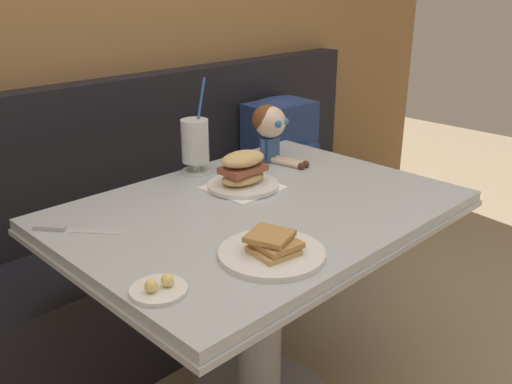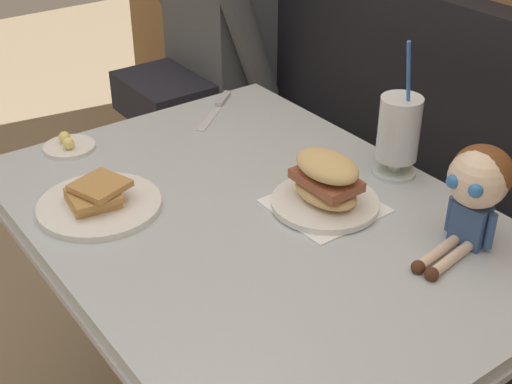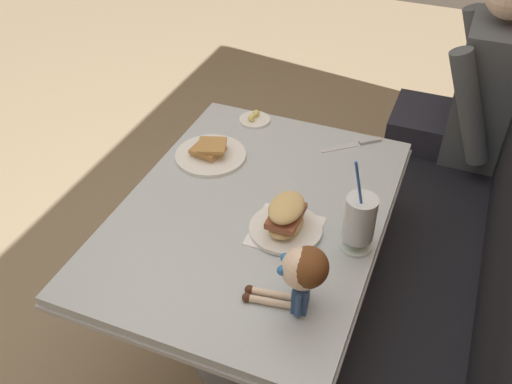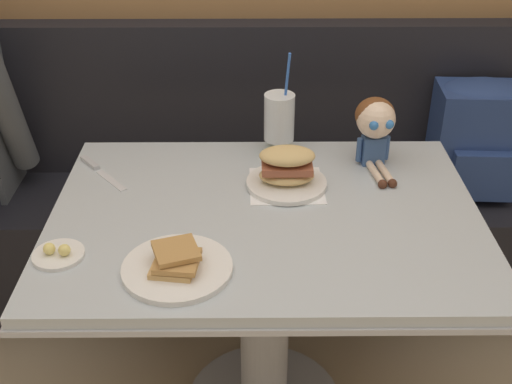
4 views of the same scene
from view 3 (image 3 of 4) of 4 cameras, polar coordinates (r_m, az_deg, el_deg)
The scene contains 10 objects.
ground_plane at distance 2.38m, azimuth -4.41°, elevation -14.25°, with size 8.00×8.00×0.00m, color #998466.
booth_bench at distance 2.01m, azimuth 17.16°, elevation -15.00°, with size 2.60×0.48×1.00m.
diner_table at distance 1.91m, azimuth -0.30°, elevation -6.15°, with size 1.11×0.81×0.74m.
toast_plate at distance 2.00m, azimuth -4.63°, elevation 3.89°, with size 0.25×0.25×0.06m.
milkshake_glass at distance 1.61m, azimuth 10.36°, elevation -2.93°, with size 0.10×0.10×0.31m.
sandwich_plate at distance 1.67m, azimuth 3.03°, elevation -2.80°, with size 0.22×0.22×0.12m.
butter_saucer at distance 2.19m, azimuth -0.14°, elevation 7.37°, with size 0.12×0.12×0.04m.
butter_knife at distance 2.10m, azimuth 10.59°, elevation 4.88°, with size 0.16×0.19×0.01m.
seated_doll at distance 1.41m, azimuth 4.71°, elevation -7.99°, with size 0.13×0.23×0.20m.
diner_patron at distance 2.59m, azimuth 21.27°, elevation 9.75°, with size 0.55×0.48×0.81m.
Camera 3 is at (1.25, 0.69, 1.90)m, focal length 39.74 mm.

